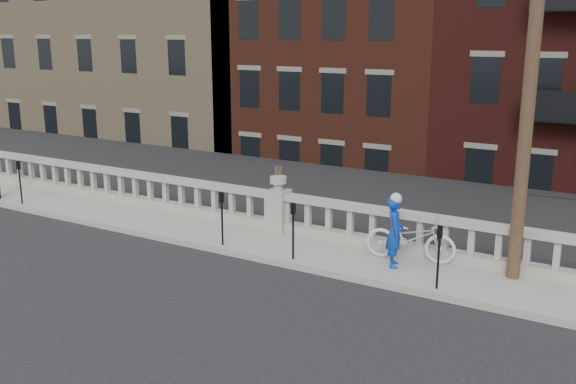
% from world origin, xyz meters
% --- Properties ---
extents(ground, '(120.00, 120.00, 0.00)m').
position_xyz_m(ground, '(0.00, 0.00, 0.00)').
color(ground, black).
rests_on(ground, ground).
extents(sidewalk, '(32.00, 2.20, 0.15)m').
position_xyz_m(sidewalk, '(0.00, 3.00, 0.07)').
color(sidewalk, gray).
rests_on(sidewalk, ground).
extents(balustrade, '(28.00, 0.34, 1.03)m').
position_xyz_m(balustrade, '(0.00, 3.95, 0.64)').
color(balustrade, gray).
rests_on(balustrade, sidewalk).
extents(planter_pedestal, '(0.55, 0.55, 1.76)m').
position_xyz_m(planter_pedestal, '(0.00, 3.95, 0.83)').
color(planter_pedestal, gray).
rests_on(planter_pedestal, sidewalk).
extents(lower_level, '(80.00, 44.00, 20.80)m').
position_xyz_m(lower_level, '(0.56, 23.04, 2.63)').
color(lower_level, '#605E59').
rests_on(lower_level, ground).
extents(utility_pole, '(1.60, 0.28, 10.00)m').
position_xyz_m(utility_pole, '(6.20, 3.60, 5.24)').
color(utility_pole, '#422D1E').
rests_on(utility_pole, sidewalk).
extents(parking_meter_a, '(0.10, 0.09, 1.36)m').
position_xyz_m(parking_meter_a, '(-8.24, 2.15, 1.00)').
color(parking_meter_a, black).
rests_on(parking_meter_a, sidewalk).
extents(parking_meter_b, '(0.10, 0.09, 1.36)m').
position_xyz_m(parking_meter_b, '(-0.53, 2.15, 1.00)').
color(parking_meter_b, black).
rests_on(parking_meter_b, sidewalk).
extents(parking_meter_c, '(0.10, 0.09, 1.36)m').
position_xyz_m(parking_meter_c, '(1.51, 2.15, 1.00)').
color(parking_meter_c, black).
rests_on(parking_meter_c, sidewalk).
extents(parking_meter_d, '(0.10, 0.09, 1.36)m').
position_xyz_m(parking_meter_d, '(4.98, 2.15, 1.00)').
color(parking_meter_d, black).
rests_on(parking_meter_d, sidewalk).
extents(bicycle, '(2.18, 1.09, 1.09)m').
position_xyz_m(bicycle, '(3.89, 3.50, 0.70)').
color(bicycle, silver).
rests_on(bicycle, sidewalk).
extents(cyclist, '(0.58, 0.69, 1.61)m').
position_xyz_m(cyclist, '(3.71, 2.94, 0.95)').
color(cyclist, '#0B37B2').
rests_on(cyclist, sidewalk).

